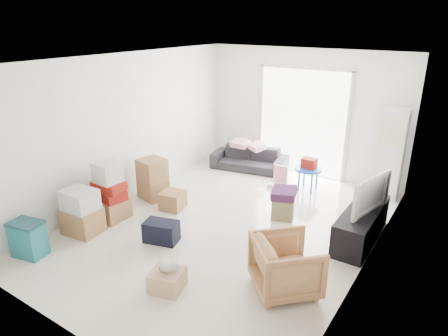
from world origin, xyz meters
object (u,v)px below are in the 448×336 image
sofa (249,155)px  kids_table (309,167)px  tv_console (361,225)px  wood_crate (167,280)px  storage_bins (28,239)px  ottoman (283,208)px  ac_tower (391,154)px  television (364,206)px  armchair (286,263)px

sofa → kids_table: (1.57, -0.35, 0.15)m
tv_console → wood_crate: tv_console is taller
storage_bins → ottoman: (2.57, 3.12, -0.09)m
tv_console → wood_crate: size_ratio=3.88×
sofa → tv_console: bearing=-40.9°
ac_tower → tv_console: ac_tower is taller
sofa → storage_bins: (-0.88, -4.84, -0.06)m
television → sofa: size_ratio=0.58×
tv_console → television: (0.00, 0.00, 0.32)m
armchair → ottoman: 2.01m
ac_tower → armchair: (-0.39, -3.66, -0.48)m
television → armchair: bearing=-179.8°
ac_tower → sofa: 3.02m
armchair → storage_bins: bearing=65.9°
ottoman → kids_table: size_ratio=0.53×
armchair → storage_bins: (-3.46, -1.33, -0.12)m
ac_tower → armchair: 3.71m
armchair → storage_bins: armchair is taller
ac_tower → ottoman: (-1.28, -1.87, -0.70)m
armchair → television: bearing=-59.2°
storage_bins → wood_crate: 2.26m
television → armchair: armchair is taller
tv_console → storage_bins: size_ratio=2.87×
ac_tower → kids_table: 1.53m
ac_tower → ottoman: size_ratio=4.89×
sofa → armchair: size_ratio=2.14×
ottoman → ac_tower: bearing=55.6°
armchair → wood_crate: bearing=77.6°
wood_crate → ac_tower: bearing=69.6°
tv_console → ottoman: (-1.33, 0.01, -0.08)m
tv_console → ottoman: tv_console is taller
ac_tower → ottoman: 2.37m
sofa → armchair: (2.57, -3.51, 0.06)m
tv_console → television: size_ratio=1.57×
ac_tower → sofa: size_ratio=1.03×
television → storage_bins: television is taller
kids_table → wood_crate: size_ratio=1.67×
wood_crate → ottoman: bearing=81.8°
storage_bins → kids_table: bearing=61.3°
sofa → wood_crate: (1.31, -4.32, -0.20)m
tv_console → armchair: 1.84m
tv_console → armchair: armchair is taller
wood_crate → television: bearing=56.6°
ac_tower → television: 1.90m
tv_console → sofa: 3.48m
ac_tower → storage_bins: 6.33m
storage_bins → ac_tower: bearing=52.4°
television → ottoman: 1.39m
tv_console → sofa: sofa is taller
ac_tower → kids_table: bearing=-160.1°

